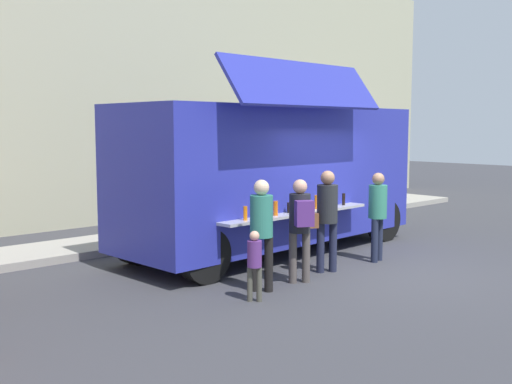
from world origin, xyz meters
name	(u,v)px	position (x,y,z in m)	size (l,w,h in m)	color
ground_plane	(384,272)	(0.00, 0.00, 0.00)	(60.00, 60.00, 0.00)	#38383D
curb_strip	(25,256)	(-4.23, 5.18, 0.07)	(28.00, 1.60, 0.15)	#9E998E
food_truck_main	(273,173)	(-0.23, 2.56, 1.59)	(6.68, 3.11, 3.67)	#2A31A6
trash_bin	(329,199)	(4.22, 4.88, 0.52)	(0.60, 0.60, 1.03)	#306537
customer_front_ordering	(326,212)	(-0.77, 0.67, 1.05)	(0.56, 0.42, 1.77)	#1E2239
customer_mid_with_backpack	(300,220)	(-1.65, 0.46, 1.03)	(0.47, 0.55, 1.68)	#4F4743
customer_rear_waiting	(261,225)	(-2.43, 0.53, 1.03)	(0.35, 0.35, 1.72)	black
customer_extra_browsing	(378,209)	(0.58, 0.58, 1.00)	(0.34, 0.34, 1.67)	#1D243A
child_near_queue	(254,259)	(-2.88, 0.20, 0.62)	(0.21, 0.21, 1.03)	#4A493E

